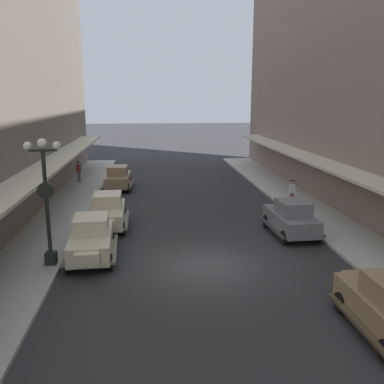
{
  "coord_description": "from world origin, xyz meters",
  "views": [
    {
      "loc": [
        -2.27,
        -16.17,
        6.84
      ],
      "look_at": [
        0.0,
        6.0,
        1.8
      ],
      "focal_mm": 39.08,
      "sensor_mm": 36.0,
      "label": 1
    }
  ],
  "objects_px": {
    "pedestrian_1": "(292,193)",
    "parked_car_4": "(108,211)",
    "parked_car_2": "(291,217)",
    "parked_car_3": "(118,177)",
    "parked_car_1": "(91,238)",
    "lamp_post_with_clock": "(46,197)",
    "pedestrian_0": "(79,171)",
    "fire_hydrant": "(291,202)"
  },
  "relations": [
    {
      "from": "fire_hydrant",
      "to": "pedestrian_0",
      "type": "distance_m",
      "value": 17.5
    },
    {
      "from": "parked_car_2",
      "to": "pedestrian_1",
      "type": "xyz_separation_m",
      "value": [
        1.78,
        5.03,
        0.07
      ]
    },
    {
      "from": "pedestrian_0",
      "to": "pedestrian_1",
      "type": "xyz_separation_m",
      "value": [
        14.59,
        -9.4,
        0.0
      ]
    },
    {
      "from": "parked_car_2",
      "to": "pedestrian_0",
      "type": "distance_m",
      "value": 19.29
    },
    {
      "from": "pedestrian_0",
      "to": "parked_car_2",
      "type": "bearing_deg",
      "value": -48.41
    },
    {
      "from": "parked_car_1",
      "to": "parked_car_3",
      "type": "relative_size",
      "value": 1.0
    },
    {
      "from": "lamp_post_with_clock",
      "to": "parked_car_2",
      "type": "bearing_deg",
      "value": 15.31
    },
    {
      "from": "fire_hydrant",
      "to": "pedestrian_0",
      "type": "xyz_separation_m",
      "value": [
        -14.36,
        9.99,
        0.45
      ]
    },
    {
      "from": "parked_car_3",
      "to": "fire_hydrant",
      "type": "height_order",
      "value": "parked_car_3"
    },
    {
      "from": "parked_car_3",
      "to": "lamp_post_with_clock",
      "type": "distance_m",
      "value": 15.19
    },
    {
      "from": "parked_car_2",
      "to": "fire_hydrant",
      "type": "bearing_deg",
      "value": 70.65
    },
    {
      "from": "parked_car_4",
      "to": "pedestrian_0",
      "type": "distance_m",
      "value": 12.74
    },
    {
      "from": "pedestrian_0",
      "to": "pedestrian_1",
      "type": "bearing_deg",
      "value": -32.81
    },
    {
      "from": "parked_car_4",
      "to": "pedestrian_1",
      "type": "distance_m",
      "value": 11.49
    },
    {
      "from": "pedestrian_0",
      "to": "pedestrian_1",
      "type": "distance_m",
      "value": 17.36
    },
    {
      "from": "parked_car_2",
      "to": "fire_hydrant",
      "type": "xyz_separation_m",
      "value": [
        1.56,
        4.44,
        -0.38
      ]
    },
    {
      "from": "parked_car_2",
      "to": "parked_car_3",
      "type": "bearing_deg",
      "value": 128.54
    },
    {
      "from": "parked_car_2",
      "to": "parked_car_4",
      "type": "relative_size",
      "value": 1.0
    },
    {
      "from": "lamp_post_with_clock",
      "to": "pedestrian_1",
      "type": "bearing_deg",
      "value": 31.95
    },
    {
      "from": "fire_hydrant",
      "to": "pedestrian_1",
      "type": "distance_m",
      "value": 0.77
    },
    {
      "from": "parked_car_2",
      "to": "parked_car_3",
      "type": "relative_size",
      "value": 1.0
    },
    {
      "from": "parked_car_1",
      "to": "parked_car_3",
      "type": "bearing_deg",
      "value": 89.3
    },
    {
      "from": "fire_hydrant",
      "to": "parked_car_4",
      "type": "bearing_deg",
      "value": -168.25
    },
    {
      "from": "parked_car_1",
      "to": "fire_hydrant",
      "type": "xyz_separation_m",
      "value": [
        11.21,
        6.68,
        -0.38
      ]
    },
    {
      "from": "parked_car_4",
      "to": "fire_hydrant",
      "type": "xyz_separation_m",
      "value": [
        10.91,
        2.27,
        -0.38
      ]
    },
    {
      "from": "fire_hydrant",
      "to": "pedestrian_0",
      "type": "relative_size",
      "value": 0.49
    },
    {
      "from": "parked_car_3",
      "to": "fire_hydrant",
      "type": "xyz_separation_m",
      "value": [
        11.03,
        -7.46,
        -0.38
      ]
    },
    {
      "from": "parked_car_4",
      "to": "fire_hydrant",
      "type": "bearing_deg",
      "value": 11.75
    },
    {
      "from": "pedestrian_1",
      "to": "parked_car_3",
      "type": "bearing_deg",
      "value": 148.61
    },
    {
      "from": "parked_car_3",
      "to": "lamp_post_with_clock",
      "type": "height_order",
      "value": "lamp_post_with_clock"
    },
    {
      "from": "pedestrian_1",
      "to": "parked_car_4",
      "type": "bearing_deg",
      "value": -165.6
    },
    {
      "from": "parked_car_2",
      "to": "lamp_post_with_clock",
      "type": "xyz_separation_m",
      "value": [
        -11.19,
        -3.06,
        2.04
      ]
    },
    {
      "from": "parked_car_3",
      "to": "lamp_post_with_clock",
      "type": "relative_size",
      "value": 0.83
    },
    {
      "from": "parked_car_3",
      "to": "lamp_post_with_clock",
      "type": "xyz_separation_m",
      "value": [
        -1.72,
        -14.96,
        2.04
      ]
    },
    {
      "from": "parked_car_1",
      "to": "pedestrian_0",
      "type": "height_order",
      "value": "parked_car_1"
    },
    {
      "from": "lamp_post_with_clock",
      "to": "parked_car_1",
      "type": "bearing_deg",
      "value": 28.13
    },
    {
      "from": "parked_car_1",
      "to": "pedestrian_1",
      "type": "height_order",
      "value": "parked_car_1"
    },
    {
      "from": "parked_car_1",
      "to": "pedestrian_1",
      "type": "distance_m",
      "value": 13.54
    },
    {
      "from": "parked_car_2",
      "to": "lamp_post_with_clock",
      "type": "height_order",
      "value": "lamp_post_with_clock"
    },
    {
      "from": "parked_car_3",
      "to": "fire_hydrant",
      "type": "bearing_deg",
      "value": -34.05
    },
    {
      "from": "parked_car_1",
      "to": "parked_car_3",
      "type": "height_order",
      "value": "same"
    },
    {
      "from": "parked_car_1",
      "to": "parked_car_3",
      "type": "distance_m",
      "value": 14.13
    }
  ]
}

